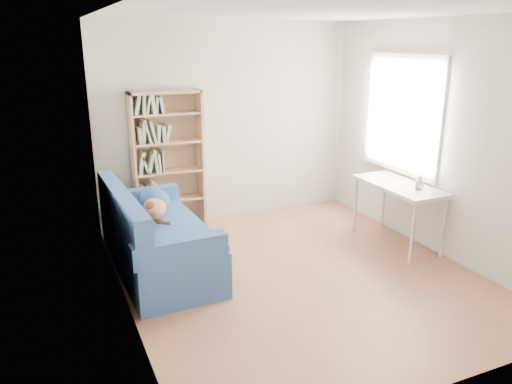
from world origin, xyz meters
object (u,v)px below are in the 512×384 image
pen_cup (420,184)px  bookshelf (168,167)px  sofa (155,239)px  desk (399,190)px

pen_cup → bookshelf: bearing=142.3°
sofa → desk: size_ratio=1.62×
desk → pen_cup: size_ratio=7.24×
sofa → bookshelf: bearing=65.8°
sofa → bookshelf: (0.46, 1.13, 0.47)m
bookshelf → pen_cup: bearing=-37.7°
sofa → bookshelf: size_ratio=1.06×
sofa → pen_cup: (2.86, -0.73, 0.46)m
desk → pen_cup: pen_cup is taller
bookshelf → desk: (2.34, -1.60, -0.15)m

